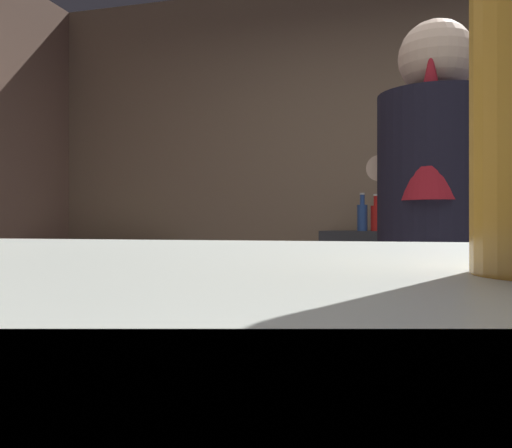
{
  "coord_description": "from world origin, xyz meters",
  "views": [
    {
      "loc": [
        -0.1,
        -1.42,
        1.11
      ],
      "look_at": [
        -0.29,
        -0.75,
        1.12
      ],
      "focal_mm": 38.58,
      "sensor_mm": 36.0,
      "label": 1
    }
  ],
  "objects_px": {
    "mixing_bowl": "(372,270)",
    "bottle_hot_sauce": "(376,217)",
    "mini_fridge": "(104,319)",
    "bottle_olive_oil": "(362,216)",
    "bartender": "(436,266)"
  },
  "relations": [
    {
      "from": "mixing_bowl",
      "to": "bottle_hot_sauce",
      "type": "bearing_deg",
      "value": 92.55
    },
    {
      "from": "mini_fridge",
      "to": "bottle_olive_oil",
      "type": "height_order",
      "value": "bottle_olive_oil"
    },
    {
      "from": "bottle_hot_sauce",
      "to": "bottle_olive_oil",
      "type": "height_order",
      "value": "bottle_olive_oil"
    },
    {
      "from": "bartender",
      "to": "mixing_bowl",
      "type": "distance_m",
      "value": 0.5
    },
    {
      "from": "bottle_hot_sauce",
      "to": "mixing_bowl",
      "type": "bearing_deg",
      "value": -87.45
    },
    {
      "from": "mini_fridge",
      "to": "bartender",
      "type": "distance_m",
      "value": 2.52
    },
    {
      "from": "bartender",
      "to": "bottle_olive_oil",
      "type": "height_order",
      "value": "bartender"
    },
    {
      "from": "mixing_bowl",
      "to": "bottle_olive_oil",
      "type": "relative_size",
      "value": 0.81
    },
    {
      "from": "bartender",
      "to": "mixing_bowl",
      "type": "height_order",
      "value": "bartender"
    },
    {
      "from": "mini_fridge",
      "to": "bartender",
      "type": "bearing_deg",
      "value": -36.63
    },
    {
      "from": "mini_fridge",
      "to": "bartender",
      "type": "height_order",
      "value": "bartender"
    },
    {
      "from": "mini_fridge",
      "to": "mixing_bowl",
      "type": "bearing_deg",
      "value": -30.18
    },
    {
      "from": "bartender",
      "to": "bottle_olive_oil",
      "type": "distance_m",
      "value": 1.63
    },
    {
      "from": "mixing_bowl",
      "to": "bartender",
      "type": "bearing_deg",
      "value": -64.47
    },
    {
      "from": "mini_fridge",
      "to": "mixing_bowl",
      "type": "xyz_separation_m",
      "value": [
        1.77,
        -1.03,
        0.44
      ]
    }
  ]
}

